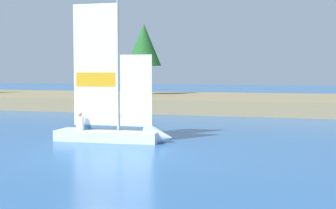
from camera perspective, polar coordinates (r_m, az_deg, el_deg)
The scene contains 4 objects.
ground_plane at distance 16.34m, azimuth -6.83°, elevation -6.35°, with size 200.00×200.00×0.00m, color #2D609E.
shore_bank at distance 39.17m, azimuth 7.48°, elevation 0.26°, with size 80.00×14.34×0.98m, color #897A56.
shoreline_tree_midleft at distance 42.34m, azimuth -2.85°, elevation 6.99°, with size 3.02×3.02×6.10m.
sailboat at distance 20.25m, azimuth -5.13°, elevation -2.94°, with size 5.03×1.62×6.37m.
Camera 1 is at (6.56, -14.69, 2.86)m, focal length 51.81 mm.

